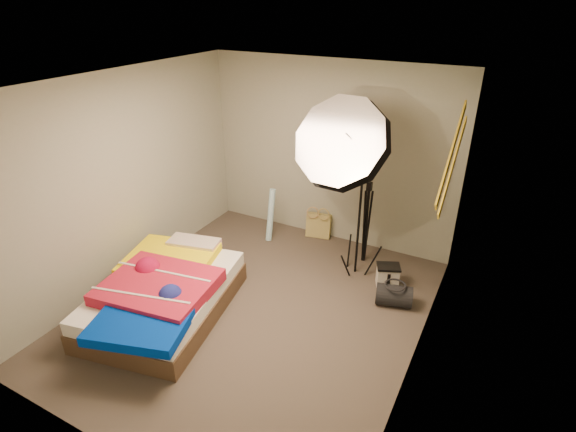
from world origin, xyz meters
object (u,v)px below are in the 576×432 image
Objects in this scene: wrapping_roll at (271,215)px; camera_case at (388,276)px; duffel_bag at (394,295)px; camera_tripod at (367,217)px; bed at (164,293)px; tote_bag at (319,225)px; photo_umbrella at (344,145)px.

wrapping_roll is 1.88m from camera_case.
wrapping_roll reaches higher than duffel_bag.
duffel_bag is (0.18, -0.34, -0.01)m from camera_case.
bed is at bearing -127.21° from camera_tripod.
wrapping_roll reaches higher than tote_bag.
camera_tripod reaches higher than wrapping_roll.
bed is (-0.78, -2.40, 0.08)m from tote_bag.
wrapping_roll is at bearing 145.87° from camera_case.
photo_umbrella is (-0.65, -0.02, 1.56)m from camera_case.
photo_umbrella is (0.60, -0.75, 1.51)m from tote_bag.
camera_tripod reaches higher than camera_case.
camera_case is 0.80m from camera_tripod.
duffel_bag is 1.80m from photo_umbrella.
camera_tripod is (1.39, 0.07, 0.26)m from wrapping_roll.
wrapping_roll is at bearing 162.87° from photo_umbrella.
duffel_bag is 2.58m from bed.
wrapping_roll is 0.32× the size of photo_umbrella.
camera_case is 0.64× the size of duffel_bag.
duffel_bag is at bearing -46.84° from tote_bag.
tote_bag is at bearing 158.46° from camera_tripod.
tote_bag is 0.88× the size of duffel_bag.
tote_bag is at bearing 126.34° from camera_case.
bed is 0.88× the size of photo_umbrella.
camera_tripod is at bearing 115.45° from duffel_bag.
wrapping_roll is at bearing -156.71° from tote_bag.
photo_umbrella reaches higher than tote_bag.
photo_umbrella is at bearing -115.58° from camera_tripod.
camera_case is at bearing -10.74° from wrapping_roll.
duffel_bag is 1.11m from camera_tripod.
duffel_bag is at bearing 31.15° from bed.
photo_umbrella is at bearing 50.23° from bed.
camera_tripod reaches higher than tote_bag.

